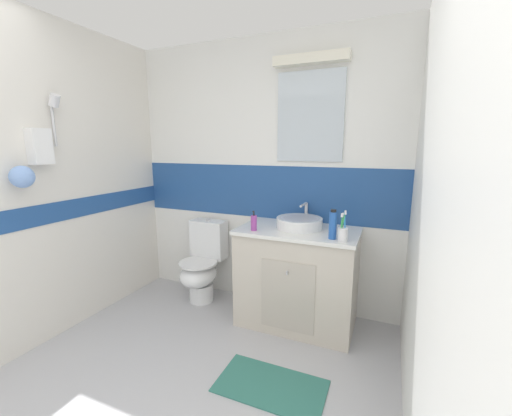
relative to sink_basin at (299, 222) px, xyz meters
The scene contains 11 objects.
ground_plane 1.40m from the sink_basin, 115.27° to the right, with size 3.20×3.48×0.04m, color #B2B2B7.
wall_back_tiled 0.64m from the sink_basin, 145.89° to the left, with size 3.20×0.20×2.50m.
wall_left_shower_alcove 2.06m from the sink_basin, 152.12° to the right, with size 0.27×3.48×2.50m.
wall_right_plain 1.36m from the sink_basin, 46.50° to the right, with size 0.10×3.48×2.50m, color white.
vanity_cabinet 0.47m from the sink_basin, 83.41° to the right, with size 0.99×0.60×0.85m.
sink_basin is the anchor object (origin of this frame).
toilet 1.12m from the sink_basin, behind, with size 0.37×0.50×0.81m.
toothbrush_cup 0.47m from the sink_basin, 32.42° to the right, with size 0.07×0.07×0.23m.
soap_dispenser 0.39m from the sink_basin, 144.76° to the right, with size 0.05×0.05×0.17m.
shampoo_bottle_tall 0.39m from the sink_basin, 34.80° to the right, with size 0.06×0.06×0.22m.
bath_mat 1.24m from the sink_basin, 85.29° to the right, with size 0.70×0.39×0.01m, color #337266.
Camera 1 is at (1.14, -0.40, 1.54)m, focal length 22.34 mm.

